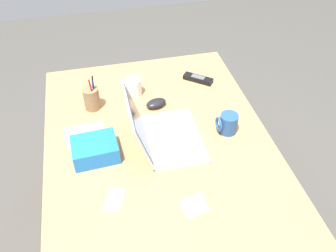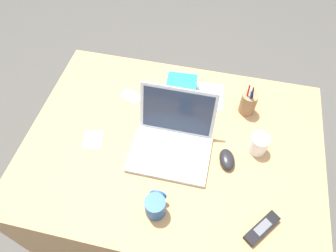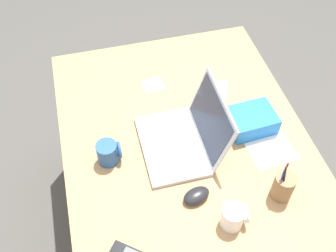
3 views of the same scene
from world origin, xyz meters
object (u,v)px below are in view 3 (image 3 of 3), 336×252
object	(u,v)px
laptop	(184,136)
coffee_mug_tall	(234,217)
pen_holder	(283,186)
coffee_mug_white	(108,152)
snack_bag	(251,120)
computer_mouse	(196,196)

from	to	relation	value
laptop	coffee_mug_tall	world-z (taller)	laptop
coffee_mug_tall	pen_holder	xyz separation A→B (m)	(-0.06, 0.20, 0.01)
coffee_mug_white	pen_holder	xyz separation A→B (m)	(0.30, 0.56, 0.01)
laptop	coffee_mug_white	bearing A→B (deg)	-90.12
snack_bag	coffee_mug_tall	bearing A→B (deg)	-29.54
computer_mouse	snack_bag	bearing A→B (deg)	113.69
computer_mouse	coffee_mug_tall	xyz separation A→B (m)	(0.12, 0.09, 0.03)
computer_mouse	pen_holder	xyz separation A→B (m)	(0.06, 0.29, 0.04)
computer_mouse	pen_holder	bearing A→B (deg)	62.02
laptop	snack_bag	distance (m)	0.28
computer_mouse	coffee_mug_tall	bearing A→B (deg)	20.46
computer_mouse	snack_bag	xyz separation A→B (m)	(-0.26, 0.31, 0.02)
pen_holder	coffee_mug_tall	bearing A→B (deg)	-73.22
laptop	snack_bag	world-z (taller)	laptop
computer_mouse	pen_holder	world-z (taller)	pen_holder
coffee_mug_white	snack_bag	size ratio (longest dim) A/B	0.50
coffee_mug_white	snack_bag	bearing A→B (deg)	91.64
laptop	coffee_mug_tall	bearing A→B (deg)	10.59
snack_bag	laptop	bearing A→B (deg)	-86.54
laptop	coffee_mug_tall	distance (m)	0.37
laptop	pen_holder	distance (m)	0.40
coffee_mug_white	coffee_mug_tall	distance (m)	0.51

